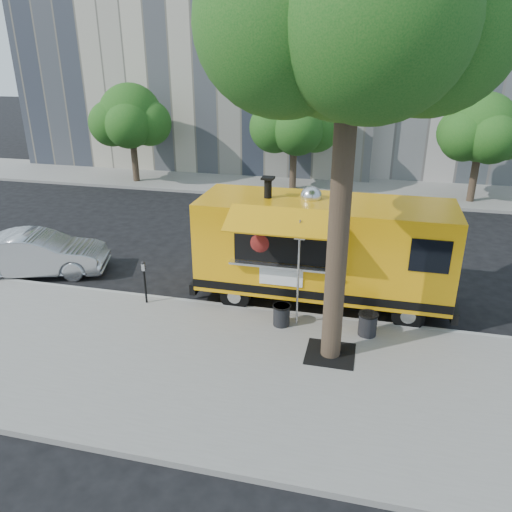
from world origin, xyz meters
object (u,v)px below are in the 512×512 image
at_px(far_tree_c, 482,128).
at_px(trash_bin_right, 281,314).
at_px(parking_meter, 144,277).
at_px(far_tree_b, 294,119).
at_px(sedan, 38,254).
at_px(sign_post, 298,267).
at_px(food_truck, 322,248).
at_px(trash_bin_left, 368,323).
at_px(far_tree_a, 131,116).

distance_m(far_tree_c, trash_bin_right, 15.99).
bearing_deg(parking_meter, far_tree_b, 81.90).
relative_size(parking_meter, sedan, 0.30).
xyz_separation_m(far_tree_c, sign_post, (-6.45, -13.95, -1.87)).
relative_size(parking_meter, trash_bin_right, 2.25).
xyz_separation_m(far_tree_b, trash_bin_right, (2.15, -14.38, -3.37)).
bearing_deg(parking_meter, food_truck, 17.00).
height_order(far_tree_b, far_tree_c, far_tree_b).
xyz_separation_m(far_tree_b, sign_post, (2.55, -14.25, -1.98)).
bearing_deg(trash_bin_left, far_tree_a, 133.94).
relative_size(sign_post, parking_meter, 2.25).
relative_size(food_truck, sedan, 1.69).
relative_size(sign_post, trash_bin_right, 5.06).
relative_size(far_tree_a, far_tree_c, 1.03).
bearing_deg(trash_bin_left, trash_bin_right, -179.29).
bearing_deg(far_tree_b, food_truck, -76.69).
xyz_separation_m(far_tree_b, trash_bin_left, (4.45, -14.35, -3.35)).
bearing_deg(sedan, far_tree_c, -69.16).
bearing_deg(sedan, food_truck, -106.70).
relative_size(far_tree_c, sign_post, 1.74).
relative_size(far_tree_c, parking_meter, 3.90).
xyz_separation_m(far_tree_c, trash_bin_left, (-4.55, -14.05, -3.23)).
bearing_deg(sedan, trash_bin_left, -116.26).
bearing_deg(trash_bin_right, parking_meter, 175.42).
height_order(sign_post, trash_bin_right, sign_post).
xyz_separation_m(far_tree_a, sedan, (2.44, -12.30, -3.04)).
bearing_deg(sign_post, food_truck, 76.42).
distance_m(far_tree_a, food_truck, 17.16).
distance_m(far_tree_b, food_truck, 13.04).
distance_m(far_tree_a, sign_post, 18.14).
bearing_deg(food_truck, sign_post, -103.40).
bearing_deg(sign_post, far_tree_a, 129.83).
height_order(far_tree_b, food_truck, far_tree_b).
xyz_separation_m(far_tree_a, trash_bin_left, (13.45, -13.95, -3.29)).
relative_size(parking_meter, trash_bin_left, 2.13).
distance_m(far_tree_a, far_tree_b, 9.01).
height_order(far_tree_a, far_tree_b, far_tree_b).
xyz_separation_m(far_tree_b, food_truck, (2.97, -12.53, -2.07)).
xyz_separation_m(sign_post, trash_bin_left, (1.90, -0.10, -1.36)).
relative_size(far_tree_b, parking_meter, 4.12).
distance_m(food_truck, trash_bin_left, 2.67).
bearing_deg(far_tree_b, sedan, -117.31).
bearing_deg(trash_bin_right, trash_bin_left, 0.71).
xyz_separation_m(far_tree_b, far_tree_c, (9.00, -0.30, -0.12)).
xyz_separation_m(far_tree_b, sedan, (-6.56, -12.70, -3.09)).
height_order(parking_meter, sedan, parking_meter).
bearing_deg(far_tree_c, trash_bin_right, -115.94).
bearing_deg(food_truck, trash_bin_right, -113.59).
relative_size(far_tree_a, trash_bin_right, 9.04).
xyz_separation_m(sedan, trash_bin_left, (11.01, -1.65, -0.26)).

